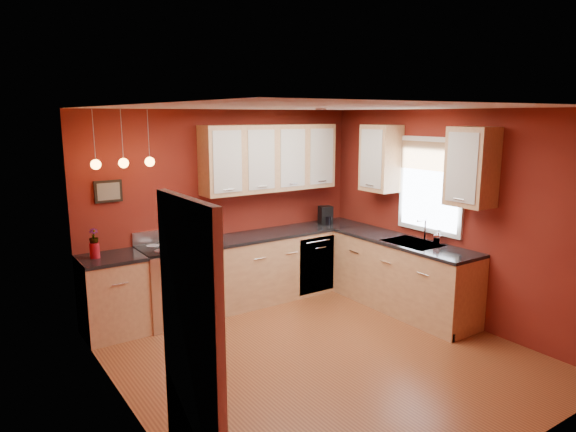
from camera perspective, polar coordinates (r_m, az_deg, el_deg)
floor at (r=5.70m, az=3.62°, el=-15.19°), size 4.20×4.20×0.00m
ceiling at (r=5.11m, az=3.99°, el=11.95°), size 4.00×4.20×0.02m
wall_back at (r=6.99m, az=-6.87°, el=0.97°), size 4.00×0.02×2.60m
wall_front at (r=3.89m, az=23.42°, el=-8.16°), size 4.00×0.02×2.60m
wall_left at (r=4.35m, az=-17.53°, el=-5.74°), size 0.02×4.20×2.60m
wall_right at (r=6.65m, az=17.50°, el=0.00°), size 0.02×4.20×2.60m
base_cabinets_back_left at (r=6.35m, az=-18.84°, el=-8.54°), size 0.70×0.60×0.90m
base_cabinets_back_right at (r=7.30m, az=-0.50°, el=-5.38°), size 2.54×0.60×0.90m
base_cabinets_right at (r=6.92m, az=12.60°, el=-6.60°), size 0.60×2.10×0.90m
counter_back_left at (r=6.22m, az=-19.12°, el=-4.45°), size 0.70×0.62×0.04m
counter_back_right at (r=7.18m, az=-0.51°, el=-1.78°), size 2.54×0.62×0.04m
counter_right at (r=6.79m, az=12.76°, el=-2.81°), size 0.62×2.10×0.04m
gas_range at (r=6.56m, az=-12.67°, el=-7.30°), size 0.76×0.64×1.11m
dishwasher_front at (r=7.28m, az=3.21°, el=-5.45°), size 0.60×0.02×0.80m
sink at (r=6.70m, az=13.71°, el=-3.10°), size 0.50×0.70×0.33m
window at (r=6.76m, az=15.57°, el=3.62°), size 0.06×1.02×1.22m
door_left_wall at (r=3.40m, az=-10.58°, el=-15.20°), size 0.12×0.82×2.05m
upper_cabinets_back at (r=7.05m, az=-1.97°, el=6.46°), size 2.00×0.35×0.90m
upper_cabinets_right at (r=6.63m, az=14.68°, el=5.81°), size 0.35×1.95×0.90m
wall_picture at (r=6.36m, az=-19.34°, el=2.61°), size 0.32×0.03×0.26m
pendant_lights at (r=6.03m, az=-17.81°, el=5.70°), size 0.71×0.11×0.66m
red_canister at (r=6.71m, az=-9.60°, el=-1.86°), size 0.12×0.12×0.18m
red_vase at (r=6.19m, az=-20.69°, el=-3.60°), size 0.11×0.11×0.18m
flowers at (r=6.15m, az=-20.79°, el=-2.16°), size 0.10×0.10×0.18m
coffee_maker at (r=7.61m, az=4.22°, el=0.03°), size 0.22×0.21×0.27m
soap_pump at (r=6.65m, az=16.35°, el=-2.27°), size 0.10×0.11×0.19m
dish_towel at (r=6.21m, az=-12.62°, el=-7.98°), size 0.20×0.01×0.27m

